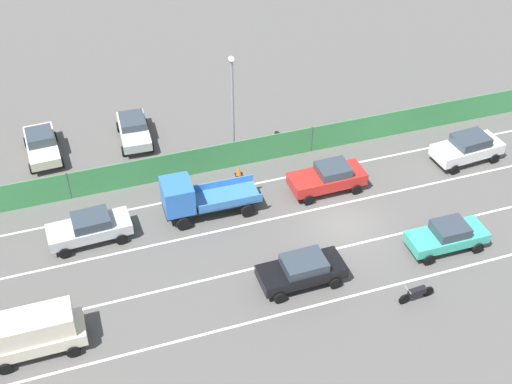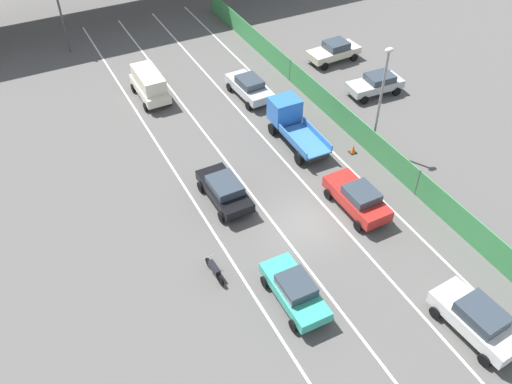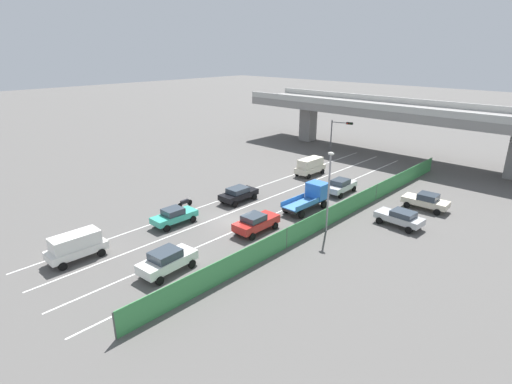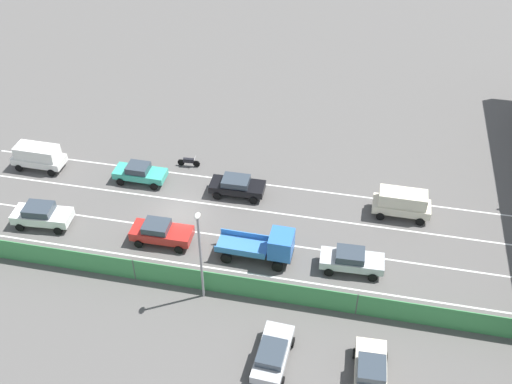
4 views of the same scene
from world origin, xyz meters
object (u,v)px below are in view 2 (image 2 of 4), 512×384
object	(u,v)px
car_sedan_silver	(249,87)
car_van_cream	(149,84)
motorcycle	(214,269)
traffic_light	(72,5)
parked_sedan_cream	(334,51)
car_taxi_teal	(295,290)
traffic_cone	(353,149)
flatbed_truck_blue	(291,121)
parked_wagon_silver	(376,83)
car_sedan_black	(225,190)
car_sedan_red	(358,198)
street_lamp	(382,91)
car_hatchback_white	(477,319)

from	to	relation	value
car_sedan_silver	car_van_cream	size ratio (longest dim) A/B	1.02
motorcycle	traffic_light	distance (m)	28.56
parked_sedan_cream	car_taxi_teal	bearing A→B (deg)	-127.96
parked_sedan_cream	traffic_cone	size ratio (longest dim) A/B	7.31
car_sedan_silver	traffic_light	distance (m)	16.88
flatbed_truck_blue	traffic_cone	xyz separation A→B (m)	(2.78, -3.47, -0.99)
motorcycle	traffic_cone	size ratio (longest dim) A/B	3.20
parked_wagon_silver	traffic_light	world-z (taller)	traffic_light
flatbed_truck_blue	parked_sedan_cream	world-z (taller)	flatbed_truck_blue
parked_sedan_cream	traffic_cone	world-z (taller)	parked_sedan_cream
car_sedan_silver	car_van_cream	bearing A→B (deg)	153.61
parked_wagon_silver	car_van_cream	bearing A→B (deg)	154.82
car_sedan_black	car_sedan_red	size ratio (longest dim) A/B	0.98
car_sedan_red	motorcycle	xyz separation A→B (m)	(-9.38, -0.72, -0.47)
car_taxi_teal	parked_wagon_silver	distance (m)	20.72
flatbed_truck_blue	traffic_light	world-z (taller)	traffic_light
motorcycle	street_lamp	xyz separation A→B (m)	(13.84, 5.15, 3.93)
street_lamp	car_sedan_red	bearing A→B (deg)	-135.18
car_sedan_black	motorcycle	size ratio (longest dim) A/B	2.24
traffic_light	car_sedan_silver	bearing A→B (deg)	-56.05
car_sedan_red	traffic_light	distance (m)	29.31
car_taxi_teal	motorcycle	world-z (taller)	car_taxi_teal
parked_wagon_silver	parked_sedan_cream	bearing A→B (deg)	89.22
car_hatchback_white	traffic_light	world-z (taller)	traffic_light
car_sedan_black	traffic_cone	bearing A→B (deg)	2.25
car_sedan_red	parked_wagon_silver	size ratio (longest dim) A/B	1.03
flatbed_truck_blue	traffic_light	bearing A→B (deg)	115.85
flatbed_truck_blue	parked_sedan_cream	distance (m)	11.54
parked_wagon_silver	traffic_cone	xyz separation A→B (m)	(-5.76, -5.35, -0.59)
car_sedan_red	parked_sedan_cream	bearing A→B (deg)	60.65
car_sedan_silver	street_lamp	world-z (taller)	street_lamp
car_sedan_black	car_taxi_teal	size ratio (longest dim) A/B	1.02
car_hatchback_white	traffic_cone	world-z (taller)	car_hatchback_white
car_sedan_silver	car_sedan_black	xyz separation A→B (m)	(-6.51, -9.66, -0.02)
parked_sedan_cream	street_lamp	xyz separation A→B (m)	(-4.37, -11.27, 3.49)
traffic_light	traffic_cone	bearing A→B (deg)	-61.99
parked_sedan_cream	car_hatchback_white	bearing A→B (deg)	-109.35
car_sedan_black	parked_wagon_silver	xyz separation A→B (m)	(15.26, 5.72, -0.01)
car_sedan_black	street_lamp	world-z (taller)	street_lamp
car_sedan_black	car_taxi_teal	xyz separation A→B (m)	(-0.07, -8.23, -0.01)
car_hatchback_white	car_taxi_teal	xyz separation A→B (m)	(-6.58, 5.38, -0.09)
car_taxi_teal	traffic_light	distance (m)	31.93
car_sedan_silver	street_lamp	distance (m)	10.99
car_sedan_red	street_lamp	bearing A→B (deg)	44.82
car_sedan_black	traffic_cone	size ratio (longest dim) A/B	7.18
motorcycle	parked_wagon_silver	bearing A→B (deg)	30.38
car_sedan_red	car_taxi_teal	bearing A→B (deg)	-148.46
car_sedan_silver	car_sedan_black	distance (m)	11.65
motorcycle	parked_wagon_silver	distance (m)	21.03
parked_wagon_silver	motorcycle	bearing A→B (deg)	-149.62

